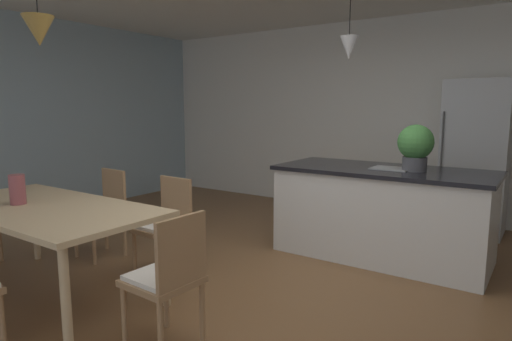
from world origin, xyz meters
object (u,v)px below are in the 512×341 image
object	(u,v)px
kitchen_island	(382,212)
potted_plant_on_island	(416,146)
chair_far_left	(103,210)
chair_kitchen_end	(168,276)
chair_far_right	(166,223)
dining_table	(44,213)
vase_on_dining_table	(17,189)
refrigerator	(475,158)

from	to	relation	value
kitchen_island	potted_plant_on_island	size ratio (longest dim) A/B	4.70
chair_far_left	chair_kitchen_end	distance (m)	2.00
chair_kitchen_end	potted_plant_on_island	distance (m)	2.64
chair_far_right	potted_plant_on_island	xyz separation A→B (m)	(1.73, 1.56, 0.67)
dining_table	chair_far_left	distance (m)	0.98
dining_table	vase_on_dining_table	world-z (taller)	vase_on_dining_table
dining_table	vase_on_dining_table	bearing A→B (deg)	-158.11
chair_far_right	refrigerator	xyz separation A→B (m)	(2.05, 3.02, 0.43)
chair_kitchen_end	vase_on_dining_table	bearing A→B (deg)	-177.00
chair_far_right	refrigerator	distance (m)	3.67
refrigerator	potted_plant_on_island	size ratio (longest dim) A/B	4.13
chair_far_right	chair_far_left	xyz separation A→B (m)	(-0.89, -0.00, 0.00)
potted_plant_on_island	vase_on_dining_table	world-z (taller)	potted_plant_on_island
chair_kitchen_end	chair_far_left	bearing A→B (deg)	154.50
chair_kitchen_end	dining_table	bearing A→B (deg)	179.90
potted_plant_on_island	chair_far_left	bearing A→B (deg)	-149.20
dining_table	chair_far_right	xyz separation A→B (m)	(0.45, 0.86, -0.20)
chair_far_left	potted_plant_on_island	world-z (taller)	potted_plant_on_island
chair_far_right	chair_far_left	distance (m)	0.89
chair_far_left	refrigerator	xyz separation A→B (m)	(2.93, 3.02, 0.43)
chair_far_right	potted_plant_on_island	bearing A→B (deg)	42.07
dining_table	chair_far_left	bearing A→B (deg)	117.25
chair_far_right	refrigerator	bearing A→B (deg)	55.86
kitchen_island	chair_far_right	bearing A→B (deg)	-132.59
potted_plant_on_island	vase_on_dining_table	bearing A→B (deg)	-133.65
chair_far_left	potted_plant_on_island	size ratio (longest dim) A/B	1.99
vase_on_dining_table	dining_table	bearing A→B (deg)	21.89
chair_far_right	potted_plant_on_island	distance (m)	2.42
chair_kitchen_end	refrigerator	xyz separation A→B (m)	(1.13, 3.88, 0.43)
chair_kitchen_end	kitchen_island	size ratio (longest dim) A/B	0.42
chair_far_left	potted_plant_on_island	xyz separation A→B (m)	(2.62, 1.56, 0.67)
refrigerator	chair_far_left	bearing A→B (deg)	-134.20
chair_far_left	vase_on_dining_table	bearing A→B (deg)	-76.22
refrigerator	dining_table	bearing A→B (deg)	-122.76
chair_far_right	chair_far_left	size ratio (longest dim) A/B	1.00
chair_kitchen_end	vase_on_dining_table	size ratio (longest dim) A/B	3.68
dining_table	refrigerator	bearing A→B (deg)	57.24
refrigerator	vase_on_dining_table	size ratio (longest dim) A/B	7.65
potted_plant_on_island	kitchen_island	bearing A→B (deg)	180.00
dining_table	kitchen_island	xyz separation A→B (m)	(1.88, 2.42, -0.21)
dining_table	chair_kitchen_end	bearing A→B (deg)	-0.10
chair_far_right	vase_on_dining_table	world-z (taller)	vase_on_dining_table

